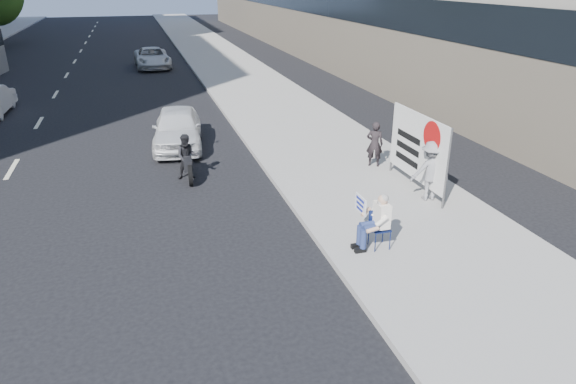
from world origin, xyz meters
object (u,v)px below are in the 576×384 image
object	(u,v)px
jogger	(431,171)
white_sedan_far	(152,58)
white_sedan_near	(177,128)
seated_protester	(376,218)
protest_banner	(418,147)
pedestrian_woman	(375,144)
motorcycle	(187,159)

from	to	relation	value
jogger	white_sedan_far	bearing A→B (deg)	-67.95
jogger	white_sedan_near	xyz separation A→B (m)	(-6.14, 7.23, -0.26)
seated_protester	white_sedan_near	bearing A→B (deg)	110.69
protest_banner	seated_protester	bearing A→B (deg)	-132.21
protest_banner	white_sedan_far	distance (m)	25.68
pedestrian_woman	white_sedan_near	size ratio (longest dim) A/B	0.35
pedestrian_woman	white_sedan_near	bearing A→B (deg)	-6.37
white_sedan_near	motorcycle	size ratio (longest dim) A/B	2.06
jogger	seated_protester	bearing A→B (deg)	47.19
white_sedan_near	white_sedan_far	world-z (taller)	white_sedan_near
jogger	motorcycle	size ratio (longest dim) A/B	0.81
pedestrian_woman	seated_protester	bearing A→B (deg)	95.03
protest_banner	white_sedan_near	distance (m)	8.92
seated_protester	protest_banner	xyz separation A→B (m)	(2.64, 2.91, 0.53)
jogger	white_sedan_far	xyz separation A→B (m)	(-6.18, 25.73, -0.31)
jogger	pedestrian_woman	xyz separation A→B (m)	(-0.28, 2.90, -0.09)
protest_banner	white_sedan_near	bearing A→B (deg)	133.89
pedestrian_woman	jogger	bearing A→B (deg)	125.64
jogger	protest_banner	bearing A→B (deg)	-83.19
seated_protester	motorcycle	world-z (taller)	seated_protester
jogger	white_sedan_far	size ratio (longest dim) A/B	0.34
seated_protester	white_sedan_far	world-z (taller)	seated_protester
protest_banner	motorcycle	bearing A→B (deg)	153.80
seated_protester	white_sedan_far	xyz separation A→B (m)	(-3.56, 27.82, -0.20)
seated_protester	jogger	world-z (taller)	jogger
seated_protester	pedestrian_woman	world-z (taller)	pedestrian_woman
pedestrian_woman	motorcycle	distance (m)	5.94
seated_protester	white_sedan_far	distance (m)	28.05
white_sedan_far	white_sedan_near	bearing A→B (deg)	-91.92
white_sedan_far	motorcycle	distance (m)	21.87
seated_protester	white_sedan_near	size ratio (longest dim) A/B	0.31
pedestrian_woman	protest_banner	size ratio (longest dim) A/B	0.48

